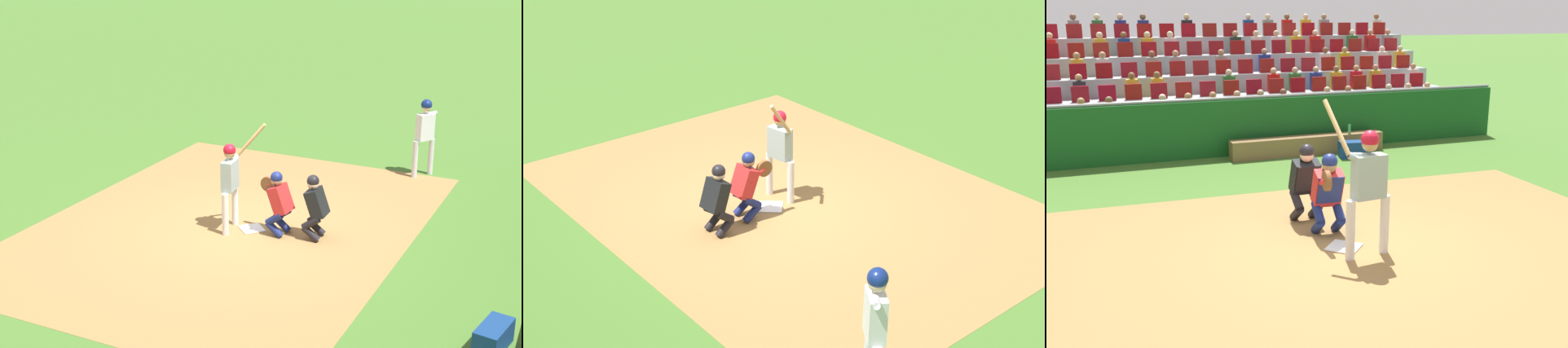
% 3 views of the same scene
% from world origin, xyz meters
% --- Properties ---
extents(ground_plane, '(160.00, 160.00, 0.00)m').
position_xyz_m(ground_plane, '(0.00, 0.00, 0.00)').
color(ground_plane, '#416D28').
extents(infield_dirt_patch, '(9.80, 7.40, 0.01)m').
position_xyz_m(infield_dirt_patch, '(0.00, 0.50, 0.00)').
color(infield_dirt_patch, olive).
rests_on(infield_dirt_patch, ground_plane).
extents(home_plate_marker, '(0.62, 0.62, 0.02)m').
position_xyz_m(home_plate_marker, '(0.00, 0.00, 0.02)').
color(home_plate_marker, white).
rests_on(home_plate_marker, infield_dirt_patch).
extents(batter_at_plate, '(0.80, 0.72, 2.14)m').
position_xyz_m(batter_at_plate, '(-0.16, 0.38, 1.11)').
color(batter_at_plate, silver).
rests_on(batter_at_plate, ground_plane).
extents(catcher_crouching, '(0.50, 0.72, 1.30)m').
position_xyz_m(catcher_crouching, '(0.02, -0.56, 0.72)').
color(catcher_crouching, navy).
rests_on(catcher_crouching, ground_plane).
extents(home_plate_umpire, '(0.47, 0.46, 1.30)m').
position_xyz_m(home_plate_umpire, '(0.10, -1.29, 0.71)').
color(home_plate_umpire, black).
rests_on(home_plate_umpire, ground_plane).
extents(dugout_wall, '(14.33, 0.24, 1.39)m').
position_xyz_m(dugout_wall, '(0.00, -6.31, 0.67)').
color(dugout_wall, '#13501A').
rests_on(dugout_wall, ground_plane).
extents(dugout_bench, '(3.81, 0.40, 0.44)m').
position_xyz_m(dugout_bench, '(-1.65, -5.76, 0.22)').
color(dugout_bench, brown).
rests_on(dugout_bench, ground_plane).
extents(water_bottle_on_bench, '(0.07, 0.07, 0.22)m').
position_xyz_m(water_bottle_on_bench, '(-2.70, -5.70, 0.55)').
color(water_bottle_on_bench, green).
rests_on(water_bottle_on_bench, dugout_bench).
extents(equipment_duffel_bag, '(0.84, 0.52, 0.38)m').
position_xyz_m(equipment_duffel_bag, '(-2.58, -5.05, 0.19)').
color(equipment_duffel_bag, navy).
rests_on(equipment_duffel_bag, ground_plane).
extents(bleacher_stand, '(14.93, 4.47, 3.28)m').
position_xyz_m(bleacher_stand, '(-0.01, -10.98, 0.98)').
color(bleacher_stand, '#979EA2').
rests_on(bleacher_stand, ground_plane).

